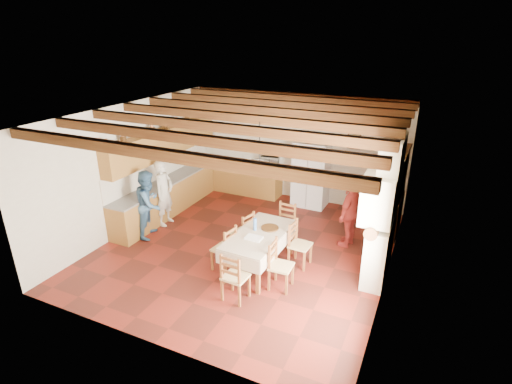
% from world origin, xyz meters
% --- Properties ---
extents(floor, '(6.00, 6.50, 0.02)m').
position_xyz_m(floor, '(0.00, 0.00, -0.01)').
color(floor, '#4B1A13').
rests_on(floor, ground).
extents(ceiling, '(6.00, 6.50, 0.02)m').
position_xyz_m(ceiling, '(0.00, 0.00, 3.01)').
color(ceiling, silver).
rests_on(ceiling, ground).
extents(wall_back, '(6.00, 0.02, 3.00)m').
position_xyz_m(wall_back, '(0.00, 3.26, 1.50)').
color(wall_back, beige).
rests_on(wall_back, ground).
extents(wall_front, '(6.00, 0.02, 3.00)m').
position_xyz_m(wall_front, '(0.00, -3.26, 1.50)').
color(wall_front, beige).
rests_on(wall_front, ground).
extents(wall_left, '(0.02, 6.50, 3.00)m').
position_xyz_m(wall_left, '(-3.01, 0.00, 1.50)').
color(wall_left, beige).
rests_on(wall_left, ground).
extents(wall_right, '(0.02, 6.50, 3.00)m').
position_xyz_m(wall_right, '(3.01, 0.00, 1.50)').
color(wall_right, beige).
rests_on(wall_right, ground).
extents(ceiling_beams, '(6.00, 6.30, 0.16)m').
position_xyz_m(ceiling_beams, '(0.00, 0.00, 2.91)').
color(ceiling_beams, '#34160A').
rests_on(ceiling_beams, ground).
extents(lower_cabinets_left, '(0.60, 4.30, 0.86)m').
position_xyz_m(lower_cabinets_left, '(-2.70, 1.05, 0.43)').
color(lower_cabinets_left, brown).
rests_on(lower_cabinets_left, ground).
extents(lower_cabinets_back, '(2.30, 0.60, 0.86)m').
position_xyz_m(lower_cabinets_back, '(-1.55, 2.95, 0.43)').
color(lower_cabinets_back, brown).
rests_on(lower_cabinets_back, ground).
extents(countertop_left, '(0.62, 4.30, 0.04)m').
position_xyz_m(countertop_left, '(-2.70, 1.05, 0.88)').
color(countertop_left, slate).
rests_on(countertop_left, lower_cabinets_left).
extents(countertop_back, '(2.34, 0.62, 0.04)m').
position_xyz_m(countertop_back, '(-1.55, 2.95, 0.88)').
color(countertop_back, slate).
rests_on(countertop_back, lower_cabinets_back).
extents(backsplash_left, '(0.03, 4.30, 0.60)m').
position_xyz_m(backsplash_left, '(-2.98, 1.05, 1.20)').
color(backsplash_left, silver).
rests_on(backsplash_left, ground).
extents(backsplash_back, '(2.30, 0.03, 0.60)m').
position_xyz_m(backsplash_back, '(-1.55, 3.23, 1.20)').
color(backsplash_back, silver).
rests_on(backsplash_back, ground).
extents(upper_cabinets, '(0.35, 4.20, 0.70)m').
position_xyz_m(upper_cabinets, '(-2.83, 1.05, 1.85)').
color(upper_cabinets, brown).
rests_on(upper_cabinets, ground).
extents(fireplace, '(0.56, 1.60, 2.80)m').
position_xyz_m(fireplace, '(2.72, 0.20, 1.40)').
color(fireplace, beige).
rests_on(fireplace, ground).
extents(wall_picture, '(0.34, 0.03, 0.42)m').
position_xyz_m(wall_picture, '(1.55, 3.23, 1.85)').
color(wall_picture, black).
rests_on(wall_picture, ground).
extents(refrigerator, '(0.92, 0.76, 1.80)m').
position_xyz_m(refrigerator, '(0.55, 2.92, 0.90)').
color(refrigerator, white).
rests_on(refrigerator, floor).
extents(hutch, '(0.51, 1.16, 2.08)m').
position_xyz_m(hutch, '(2.75, 2.08, 1.04)').
color(hutch, '#341D0B').
rests_on(hutch, floor).
extents(dining_table, '(0.97, 1.81, 0.78)m').
position_xyz_m(dining_table, '(0.59, -0.61, 0.70)').
color(dining_table, beige).
rests_on(dining_table, floor).
extents(chandelier, '(0.47, 0.47, 0.03)m').
position_xyz_m(chandelier, '(0.59, -0.61, 2.25)').
color(chandelier, black).
rests_on(chandelier, ground).
extents(chair_left_near, '(0.46, 0.47, 0.96)m').
position_xyz_m(chair_left_near, '(-0.03, -0.94, 0.48)').
color(chair_left_near, brown).
rests_on(chair_left_near, floor).
extents(chair_left_far, '(0.48, 0.50, 0.96)m').
position_xyz_m(chair_left_far, '(-0.00, -0.19, 0.48)').
color(chair_left_far, brown).
rests_on(chair_left_far, floor).
extents(chair_right_near, '(0.41, 0.43, 0.96)m').
position_xyz_m(chair_right_near, '(1.24, -1.06, 0.48)').
color(chair_right_near, brown).
rests_on(chair_right_near, floor).
extents(chair_right_far, '(0.43, 0.45, 0.96)m').
position_xyz_m(chair_right_far, '(1.31, -0.17, 0.48)').
color(chair_right_far, brown).
rests_on(chair_right_far, floor).
extents(chair_end_near, '(0.45, 0.43, 0.96)m').
position_xyz_m(chair_end_near, '(0.63, -1.72, 0.48)').
color(chair_end_near, brown).
rests_on(chair_end_near, floor).
extents(chair_end_far, '(0.44, 0.42, 0.96)m').
position_xyz_m(chair_end_far, '(0.69, 0.52, 0.48)').
color(chair_end_far, brown).
rests_on(chair_end_far, floor).
extents(person_man, '(0.43, 0.62, 1.64)m').
position_xyz_m(person_man, '(-2.35, 0.25, 0.82)').
color(person_man, beige).
rests_on(person_man, floor).
extents(person_woman_blue, '(0.82, 0.93, 1.60)m').
position_xyz_m(person_woman_blue, '(-2.30, -0.39, 0.80)').
color(person_woman_blue, '#3D6992').
rests_on(person_woman_blue, floor).
extents(person_woman_red, '(0.59, 1.00, 1.60)m').
position_xyz_m(person_woman_red, '(2.02, 1.09, 0.80)').
color(person_woman_red, '#A12B25').
rests_on(person_woman_red, floor).
extents(microwave, '(0.57, 0.44, 0.29)m').
position_xyz_m(microwave, '(-0.71, 2.95, 1.04)').
color(microwave, silver).
rests_on(microwave, countertop_back).
extents(fridge_vase, '(0.31, 0.31, 0.27)m').
position_xyz_m(fridge_vase, '(0.40, 2.92, 1.94)').
color(fridge_vase, '#341D0B').
rests_on(fridge_vase, refrigerator).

